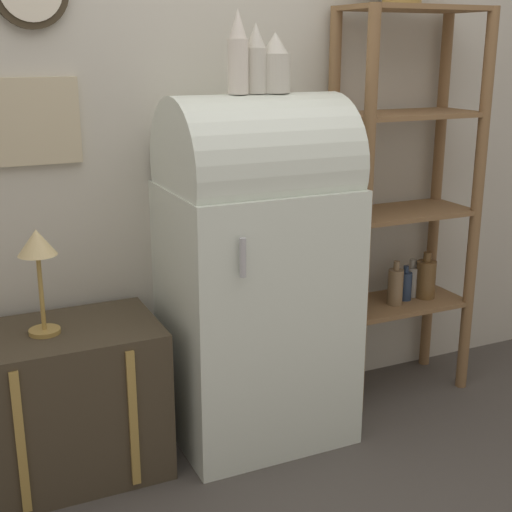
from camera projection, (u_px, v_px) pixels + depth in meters
name	position (u px, v px, depth m)	size (l,w,h in m)	color
ground_plane	(286.00, 462.00, 2.75)	(12.00, 12.00, 0.00)	#4C4742
wall_back	(224.00, 96.00, 2.87)	(7.00, 0.09, 2.70)	beige
refrigerator	(256.00, 268.00, 2.79)	(0.68, 0.58, 1.38)	silver
suitcase_trunk	(66.00, 402.00, 2.62)	(0.69, 0.45, 0.57)	#423828
shelf_unit	(405.00, 199.00, 3.13)	(0.63, 0.33, 1.70)	olive
vase_left	(238.00, 55.00, 2.53)	(0.07, 0.07, 0.29)	silver
vase_center	(255.00, 61.00, 2.57)	(0.08, 0.08, 0.25)	beige
vase_right	(275.00, 65.00, 2.61)	(0.11, 0.11, 0.22)	beige
desk_lamp	(38.00, 254.00, 2.42)	(0.13, 0.13, 0.38)	#AD8942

